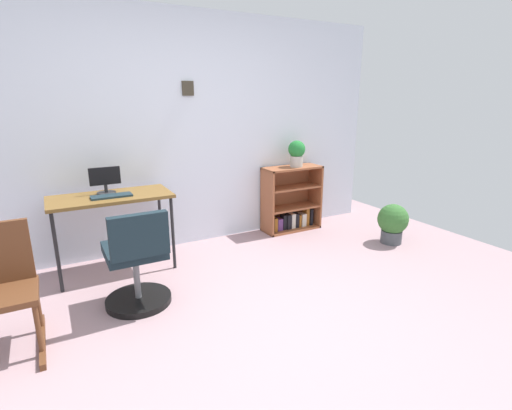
% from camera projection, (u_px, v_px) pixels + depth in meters
% --- Properties ---
extents(ground_plane, '(6.24, 6.24, 0.00)m').
position_uv_depth(ground_plane, '(272.00, 346.00, 2.59)').
color(ground_plane, '#A4858B').
extents(wall_back, '(5.20, 0.12, 2.49)m').
position_uv_depth(wall_back, '(169.00, 134.00, 4.06)').
color(wall_back, silver).
rests_on(wall_back, ground_plane).
extents(desk, '(1.08, 0.52, 0.75)m').
position_uv_depth(desk, '(111.00, 202.00, 3.54)').
color(desk, brown).
rests_on(desk, ground_plane).
extents(monitor, '(0.27, 0.17, 0.25)m').
position_uv_depth(monitor, '(105.00, 180.00, 3.56)').
color(monitor, '#262628').
rests_on(monitor, desk).
extents(keyboard, '(0.35, 0.14, 0.02)m').
position_uv_depth(keyboard, '(112.00, 196.00, 3.47)').
color(keyboard, '#1C2E36').
rests_on(keyboard, desk).
extents(office_chair, '(0.52, 0.55, 0.82)m').
position_uv_depth(office_chair, '(137.00, 265.00, 2.99)').
color(office_chair, black).
rests_on(office_chair, ground_plane).
extents(rocking_chair, '(0.42, 0.64, 0.84)m').
position_uv_depth(rocking_chair, '(1.00, 288.00, 2.48)').
color(rocking_chair, brown).
rests_on(rocking_chair, ground_plane).
extents(bookshelf_low, '(0.73, 0.30, 0.80)m').
position_uv_depth(bookshelf_low, '(290.00, 202.00, 4.80)').
color(bookshelf_low, '#965231').
rests_on(bookshelf_low, ground_plane).
extents(potted_plant_on_shelf, '(0.21, 0.21, 0.32)m').
position_uv_depth(potted_plant_on_shelf, '(297.00, 152.00, 4.61)').
color(potted_plant_on_shelf, '#B7B2A8').
rests_on(potted_plant_on_shelf, bookshelf_low).
extents(potted_plant_floor, '(0.34, 0.34, 0.46)m').
position_uv_depth(potted_plant_floor, '(393.00, 222.00, 4.35)').
color(potted_plant_floor, '#474C51').
rests_on(potted_plant_floor, ground_plane).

